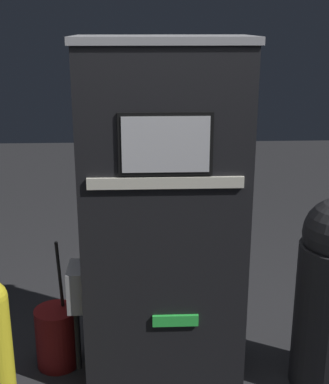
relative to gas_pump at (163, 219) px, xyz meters
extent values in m
cube|color=black|center=(0.00, 0.00, -0.55)|extent=(0.91, 0.51, 0.92)
cube|color=black|center=(0.00, 0.00, 0.44)|extent=(0.91, 0.51, 1.05)
cube|color=#99999E|center=(0.00, 0.00, 0.98)|extent=(0.94, 0.54, 0.04)
cube|color=black|center=(0.00, -0.26, 0.49)|extent=(0.47, 0.01, 0.32)
cube|color=silver|center=(0.00, -0.26, 0.49)|extent=(0.44, 0.01, 0.28)
cube|color=silver|center=(0.00, -0.26, 0.29)|extent=(0.80, 0.02, 0.06)
cube|color=#33D84C|center=(0.06, -0.26, -0.50)|extent=(0.25, 0.02, 0.06)
cube|color=#99999E|center=(-0.50, -0.10, -0.36)|extent=(0.09, 0.23, 0.24)
cylinder|color=black|center=(-0.50, -0.18, -0.67)|extent=(0.03, 0.03, 0.37)
cylinder|color=maroon|center=(-0.66, 0.10, -0.81)|extent=(0.27, 0.27, 0.39)
cylinder|color=black|center=(-0.62, 0.10, -0.40)|extent=(0.02, 0.12, 0.49)
camera|label=1|loc=(-0.12, -2.85, 1.06)|focal=50.00mm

